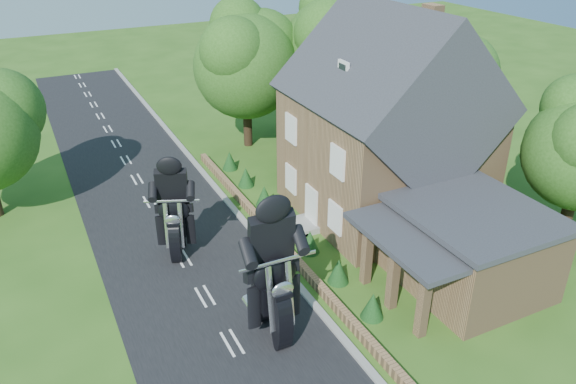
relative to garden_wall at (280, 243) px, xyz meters
name	(u,v)px	position (x,y,z in m)	size (l,w,h in m)	color
ground	(232,343)	(-4.30, -5.00, -0.20)	(120.00, 120.00, 0.00)	#2C5517
road	(232,343)	(-4.30, -5.00, -0.19)	(7.00, 80.00, 0.02)	black
kerb	(321,313)	(-0.65, -5.00, -0.14)	(0.30, 80.00, 0.12)	gray
garden_wall	(280,243)	(0.00, 0.00, 0.00)	(0.30, 22.00, 0.40)	#99744E
house	(387,129)	(6.19, 1.00, 4.14)	(9.54, 8.64, 10.24)	#99744E
annex	(467,246)	(5.57, -5.80, 1.57)	(7.05, 5.94, 3.44)	#99744E
tree_house_right	(452,83)	(12.35, 3.62, 4.99)	(6.51, 6.00, 8.40)	black
tree_behind_house	(344,42)	(9.88, 11.14, 6.03)	(7.81, 7.20, 10.08)	black
tree_behind_left	(251,56)	(3.86, 12.13, 5.53)	(6.94, 6.40, 9.16)	black
shrub_a	(373,305)	(1.00, -6.00, 0.35)	(0.90, 0.90, 1.10)	#113813
shrub_b	(339,271)	(1.00, -3.50, 0.35)	(0.90, 0.90, 1.10)	#113813
shrub_c	(310,242)	(1.00, -1.00, 0.35)	(0.90, 0.90, 1.10)	#113813
shrub_d	(264,195)	(1.00, 4.00, 0.35)	(0.90, 0.90, 1.10)	#113813
shrub_e	(246,177)	(1.00, 6.50, 0.35)	(0.90, 0.90, 1.10)	#113813
shrub_f	(230,160)	(1.00, 9.00, 0.35)	(0.90, 0.90, 1.10)	#113813
motorcycle_lead	(272,316)	(-2.80, -5.23, 0.67)	(0.47, 1.87, 1.75)	black
motorcycle_follow	(178,241)	(-4.36, 1.43, 0.52)	(0.39, 1.56, 1.45)	black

